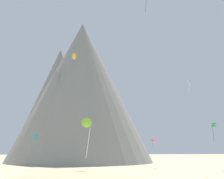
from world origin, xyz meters
The scene contains 9 objects.
bush_near_right centered at (0.88, 17.59, 0.52)m, with size 2.20×2.20×1.03m, color #568442.
rock_massif centered at (-6.50, 79.10, 23.53)m, with size 70.75×70.75×51.50m.
kite_lime_low centered at (-2.79, 18.60, 8.42)m, with size 1.54×0.62×6.02m.
kite_green_low centered at (27.60, 40.10, 10.06)m, with size 1.21×1.21×4.35m.
kite_gold_high centered at (-5.77, 57.27, 31.36)m, with size 1.66×1.82×5.18m.
kite_white_mid centered at (19.57, 33.88, 18.47)m, with size 0.62×0.92×2.70m.
kite_pink_low centered at (15.05, 47.70, 6.69)m, with size 1.11×1.04×3.08m.
kite_blue_low centered at (-2.14, 58.06, 7.14)m, with size 0.88×0.88×1.01m.
kite_teal_low centered at (-14.62, 49.76, 6.85)m, with size 0.89×0.94×5.65m.
Camera 1 is at (-3.88, -23.84, 4.80)m, focal length 45.59 mm.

